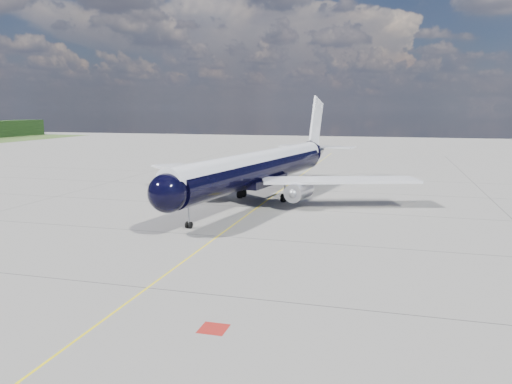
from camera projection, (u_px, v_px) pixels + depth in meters
ground at (267, 200)px, 68.60m from camera, size 320.00×320.00×0.00m
taxiway_centerline at (257, 207)px, 63.84m from camera, size 0.16×160.00×0.01m
red_marking at (213, 329)px, 28.78m from camera, size 1.60×1.60×0.01m
main_airliner at (263, 167)px, 68.46m from camera, size 41.09×50.57×14.68m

